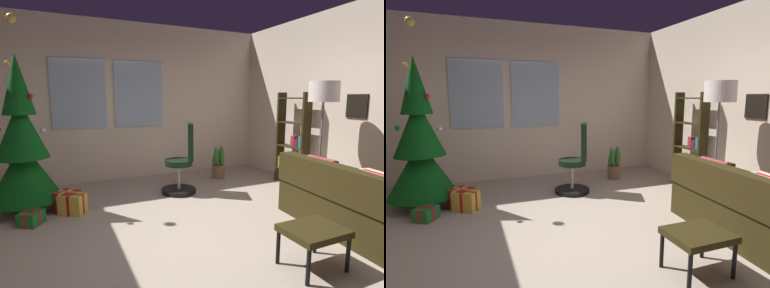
% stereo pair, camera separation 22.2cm
% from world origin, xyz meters
% --- Properties ---
extents(ground_plane, '(5.24, 5.81, 0.10)m').
position_xyz_m(ground_plane, '(0.00, 0.00, -0.05)').
color(ground_plane, '#B3A28E').
extents(wall_back_with_windows, '(5.24, 0.12, 2.86)m').
position_xyz_m(wall_back_with_windows, '(-0.02, 2.95, 1.44)').
color(wall_back_with_windows, beige).
rests_on(wall_back_with_windows, ground_plane).
extents(footstool, '(0.52, 0.42, 0.38)m').
position_xyz_m(footstool, '(0.70, -0.80, 0.33)').
color(footstool, '#2E260F').
rests_on(footstool, ground_plane).
extents(holiday_tree, '(0.91, 0.91, 2.54)m').
position_xyz_m(holiday_tree, '(-1.73, 1.82, 0.85)').
color(holiday_tree, '#4C331E').
rests_on(holiday_tree, ground_plane).
extents(gift_box_red, '(0.38, 0.38, 0.28)m').
position_xyz_m(gift_box_red, '(-1.24, 1.60, 0.13)').
color(gift_box_red, red).
rests_on(gift_box_red, ground_plane).
extents(gift_box_green, '(0.32, 0.33, 0.17)m').
position_xyz_m(gift_box_green, '(-1.65, 1.29, 0.08)').
color(gift_box_green, '#1E722D').
rests_on(gift_box_green, ground_plane).
extents(gift_box_gold, '(0.38, 0.36, 0.27)m').
position_xyz_m(gift_box_gold, '(-1.18, 1.46, 0.13)').
color(gift_box_gold, gold).
rests_on(gift_box_gold, ground_plane).
extents(office_chair, '(0.57, 0.56, 1.12)m').
position_xyz_m(office_chair, '(0.49, 1.67, 0.44)').
color(office_chair, black).
rests_on(office_chair, ground_plane).
extents(bookshelf, '(0.18, 0.64, 1.61)m').
position_xyz_m(bookshelf, '(2.41, 1.31, 0.71)').
color(bookshelf, '#2E260F').
rests_on(bookshelf, ground_plane).
extents(floor_lamp, '(0.41, 0.41, 1.74)m').
position_xyz_m(floor_lamp, '(2.06, 0.40, 1.50)').
color(floor_lamp, slate).
rests_on(floor_lamp, ground_plane).
extents(potted_plant, '(0.31, 0.26, 0.61)m').
position_xyz_m(potted_plant, '(1.44, 2.20, 0.27)').
color(potted_plant, '#836045').
rests_on(potted_plant, ground_plane).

